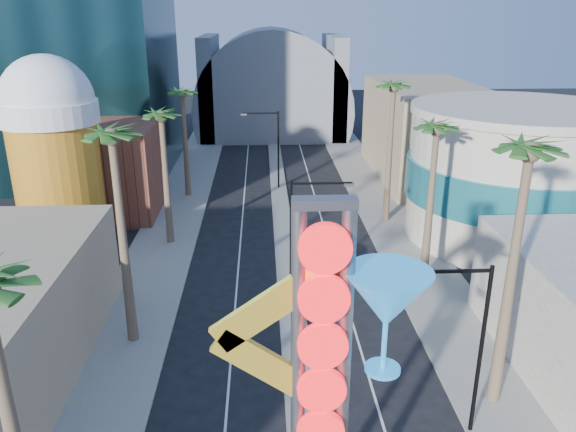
% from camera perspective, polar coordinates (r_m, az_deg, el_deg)
% --- Properties ---
extents(sidewalk_west, '(5.00, 100.00, 0.15)m').
position_cam_1_polar(sidewalk_west, '(50.07, -11.55, -0.40)').
color(sidewalk_west, gray).
rests_on(sidewalk_west, ground).
extents(sidewalk_east, '(5.00, 100.00, 0.15)m').
position_cam_1_polar(sidewalk_east, '(50.71, 10.17, -0.04)').
color(sidewalk_east, gray).
rests_on(sidewalk_east, ground).
extents(median, '(1.60, 84.00, 0.15)m').
position_cam_1_polar(median, '(52.31, -0.74, 0.92)').
color(median, gray).
rests_on(median, ground).
extents(brick_filler_west, '(10.00, 10.00, 8.00)m').
position_cam_1_polar(brick_filler_west, '(53.09, -18.35, 4.60)').
color(brick_filler_west, brown).
rests_on(brick_filler_west, ground).
extents(filler_east, '(10.00, 20.00, 10.00)m').
position_cam_1_polar(filler_east, '(63.15, 13.72, 8.35)').
color(filler_east, tan).
rests_on(filler_east, ground).
extents(beer_mug, '(7.00, 7.00, 14.50)m').
position_cam_1_polar(beer_mug, '(45.11, -22.67, 6.48)').
color(beer_mug, '#AE7017').
rests_on(beer_mug, ground).
extents(turquoise_building, '(16.60, 16.60, 10.60)m').
position_cam_1_polar(turquoise_building, '(47.37, 21.97, 3.92)').
color(turquoise_building, '#AFA294').
rests_on(turquoise_building, ground).
extents(canopy, '(22.00, 16.00, 22.00)m').
position_cam_1_polar(canopy, '(84.38, -1.60, 11.29)').
color(canopy, slate).
rests_on(canopy, ground).
extents(neon_sign, '(6.53, 2.60, 12.55)m').
position_cam_1_polar(neon_sign, '(17.65, 6.11, -14.52)').
color(neon_sign, gray).
rests_on(neon_sign, ground).
extents(streetlight_0, '(3.79, 0.25, 8.00)m').
position_cam_1_polar(streetlight_0, '(33.81, 1.24, -1.43)').
color(streetlight_0, black).
rests_on(streetlight_0, ground).
extents(streetlight_1, '(3.79, 0.25, 8.00)m').
position_cam_1_polar(streetlight_1, '(56.75, -1.54, 7.50)').
color(streetlight_1, black).
rests_on(streetlight_1, ground).
extents(streetlight_2, '(3.45, 0.25, 8.00)m').
position_cam_1_polar(streetlight_2, '(24.53, 18.13, -11.56)').
color(streetlight_2, black).
rests_on(streetlight_2, ground).
extents(palm_1, '(2.40, 2.40, 12.70)m').
position_cam_1_polar(palm_1, '(29.05, -17.35, 6.33)').
color(palm_1, brown).
rests_on(palm_1, ground).
extents(palm_2, '(2.40, 2.40, 11.20)m').
position_cam_1_polar(palm_2, '(42.72, -12.72, 9.11)').
color(palm_2, brown).
rests_on(palm_2, ground).
extents(palm_3, '(2.40, 2.40, 11.20)m').
position_cam_1_polar(palm_3, '(54.42, -10.66, 11.55)').
color(palm_3, brown).
rests_on(palm_3, ground).
extents(palm_5, '(2.40, 2.40, 13.20)m').
position_cam_1_polar(palm_5, '(24.64, 23.14, 4.31)').
color(palm_5, brown).
rests_on(palm_5, ground).
extents(palm_6, '(2.40, 2.40, 11.70)m').
position_cam_1_polar(palm_6, '(35.80, 14.82, 7.59)').
color(palm_6, brown).
rests_on(palm_6, ground).
extents(palm_7, '(2.40, 2.40, 12.70)m').
position_cam_1_polar(palm_7, '(47.05, 10.64, 11.90)').
color(palm_7, brown).
rests_on(palm_7, ground).
extents(red_pickup, '(2.75, 5.55, 1.51)m').
position_cam_1_polar(red_pickup, '(39.08, 4.66, -4.98)').
color(red_pickup, '#A21B0C').
rests_on(red_pickup, ground).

